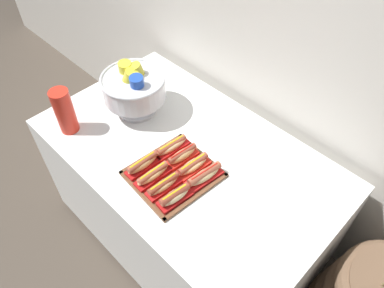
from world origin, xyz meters
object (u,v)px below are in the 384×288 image
Objects in this scene: buffet_table at (187,195)px; hot_dog_3 at (175,196)px; hot_dog_1 at (153,175)px; cup_stack at (64,111)px; hot_dog_4 at (172,147)px; punch_bowl at (134,87)px; hot_dog_0 at (143,164)px; hot_dog_7 at (204,176)px; serving_tray at (173,174)px; hot_dog_5 at (182,156)px; hot_dog_2 at (163,185)px; hot_dog_6 at (193,166)px.

hot_dog_3 reaches higher than buffet_table.
hot_dog_1 is 0.54m from cup_stack.
hot_dog_4 is 0.57× the size of punch_bowl.
hot_dog_0 reaches higher than hot_dog_1.
hot_dog_7 is at bearing -8.53° from punch_bowl.
punch_bowl reaches higher than cup_stack.
hot_dog_1 reaches higher than serving_tray.
hot_dog_5 is (-0.14, 0.18, -0.00)m from hot_dog_3.
cup_stack reaches higher than hot_dog_3.
serving_tray is at bearing 139.42° from hot_dog_3.
hot_dog_1 is at bearing 175.67° from hot_dog_2.
hot_dog_2 is 0.91× the size of hot_dog_4.
serving_tray is at bearing 61.23° from hot_dog_1.
hot_dog_1 is at bearing -118.77° from serving_tray.
hot_dog_1 is at bearing -30.68° from punch_bowl.
hot_dog_5 is at bearing 24.76° from cup_stack.
hot_dog_6 is at bearing 175.67° from hot_dog_7.
hot_dog_7 is at bearing 85.67° from hot_dog_3.
cup_stack reaches higher than hot_dog_2.
hot_dog_6 is at bearing 61.23° from hot_dog_1.
hot_dog_6 is at bearing -4.33° from hot_dog_5.
cup_stack is at bearing -160.97° from hot_dog_7.
hot_dog_7 reaches higher than hot_dog_4.
hot_dog_5 is (0.09, 0.16, -0.00)m from hot_dog_0.
serving_tray is at bearing -148.07° from hot_dog_7.
hot_dog_3 is (0.22, -0.02, -0.00)m from hot_dog_0.
hot_dog_7 is 0.58m from punch_bowl.
hot_dog_2 is (0.15, -0.01, -0.00)m from hot_dog_0.
cup_stack reaches higher than hot_dog_7.
hot_dog_1 is at bearing 9.13° from cup_stack.
punch_bowl reaches higher than hot_dog_7.
buffet_table is 8.36× the size of hot_dog_6.
hot_dog_3 is 0.17m from hot_dog_7.
hot_dog_1 is (0.01, -0.22, 0.40)m from buffet_table.
punch_bowl reaches higher than serving_tray.
hot_dog_2 is at bearing -68.14° from buffet_table.
hot_dog_7 reaches higher than buffet_table.
cup_stack is at bearing -111.66° from punch_bowl.
hot_dog_2 and hot_dog_6 have the same top height.
hot_dog_6 is 0.73× the size of cup_stack.
hot_dog_4 is at bearing 139.42° from serving_tray.
hot_dog_1 and hot_dog_4 have the same top height.
hot_dog_3 reaches higher than hot_dog_4.
hot_dog_0 is 0.22m from hot_dog_6.
hot_dog_4 is at bearing 28.69° from cup_stack.
buffet_table is at bearing 125.65° from hot_dog_3.
serving_tray is at bearing 16.03° from cup_stack.
punch_bowl is at bearing 144.54° from hot_dog_0.
hot_dog_7 reaches higher than hot_dog_1.
buffet_table is at bearing 74.28° from hot_dog_0.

